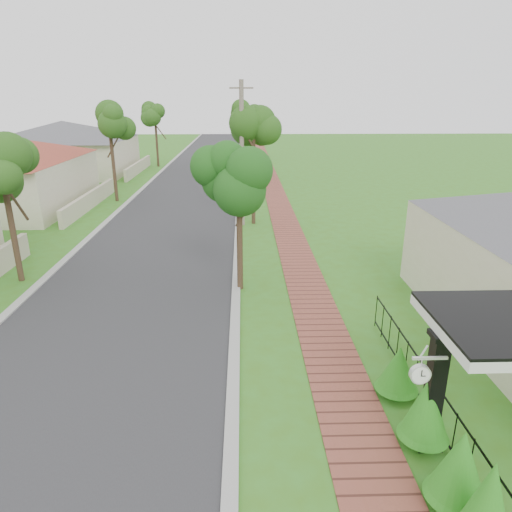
# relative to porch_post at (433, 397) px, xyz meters

# --- Properties ---
(ground) EXTENTS (160.00, 160.00, 0.00)m
(ground) POSITION_rel_porch_post_xyz_m (-4.55, 1.00, -1.12)
(ground) COLOR #3C6F1A
(ground) RESTS_ON ground
(road) EXTENTS (7.00, 120.00, 0.02)m
(road) POSITION_rel_porch_post_xyz_m (-7.55, 21.00, -1.12)
(road) COLOR #28282B
(road) RESTS_ON ground
(kerb_right) EXTENTS (0.30, 120.00, 0.10)m
(kerb_right) POSITION_rel_porch_post_xyz_m (-3.90, 21.00, -1.12)
(kerb_right) COLOR #9E9E99
(kerb_right) RESTS_ON ground
(kerb_left) EXTENTS (0.30, 120.00, 0.10)m
(kerb_left) POSITION_rel_porch_post_xyz_m (-11.20, 21.00, -1.12)
(kerb_left) COLOR #9E9E99
(kerb_left) RESTS_ON ground
(sidewalk) EXTENTS (1.50, 120.00, 0.03)m
(sidewalk) POSITION_rel_porch_post_xyz_m (-1.30, 21.00, -1.12)
(sidewalk) COLOR brown
(sidewalk) RESTS_ON ground
(porch_post) EXTENTS (0.48, 0.48, 2.52)m
(porch_post) POSITION_rel_porch_post_xyz_m (0.00, 0.00, 0.00)
(porch_post) COLOR black
(porch_post) RESTS_ON ground
(picket_fence) EXTENTS (0.03, 8.02, 1.00)m
(picket_fence) POSITION_rel_porch_post_xyz_m (0.35, 1.00, -0.59)
(picket_fence) COLOR black
(picket_fence) RESTS_ON ground
(street_trees) EXTENTS (10.70, 37.65, 5.89)m
(street_trees) POSITION_rel_porch_post_xyz_m (-7.42, 27.84, 3.42)
(street_trees) COLOR #382619
(street_trees) RESTS_ON ground
(hedge_row) EXTENTS (0.90, 4.76, 1.86)m
(hedge_row) POSITION_rel_porch_post_xyz_m (-0.10, -0.55, -0.38)
(hedge_row) COLOR #1E6915
(hedge_row) RESTS_ON ground
(far_house_grey) EXTENTS (15.56, 15.56, 4.60)m
(far_house_grey) POSITION_rel_porch_post_xyz_m (-19.52, 35.00, 1.22)
(far_house_grey) COLOR beige
(far_house_grey) RESTS_ON ground
(parked_car_red) EXTENTS (2.78, 4.94, 1.59)m
(parked_car_red) POSITION_rel_porch_post_xyz_m (-5.06, 31.81, -0.33)
(parked_car_red) COLOR maroon
(parked_car_red) RESTS_ON ground
(parked_car_white) EXTENTS (1.66, 4.10, 1.32)m
(parked_car_white) POSITION_rel_porch_post_xyz_m (-5.55, 39.63, -0.46)
(parked_car_white) COLOR silver
(parked_car_white) RESTS_ON ground
(near_tree) EXTENTS (1.93, 1.93, 4.96)m
(near_tree) POSITION_rel_porch_post_xyz_m (-3.75, 8.00, 2.82)
(near_tree) COLOR #382619
(near_tree) RESTS_ON ground
(utility_pole) EXTENTS (1.20, 0.24, 7.40)m
(utility_pole) POSITION_rel_porch_post_xyz_m (-3.65, 16.73, 2.64)
(utility_pole) COLOR gray
(utility_pole) RESTS_ON ground
(station_clock) EXTENTS (0.64, 0.13, 0.54)m
(station_clock) POSITION_rel_porch_post_xyz_m (-0.49, -0.40, 0.83)
(station_clock) COLOR silver
(station_clock) RESTS_ON ground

